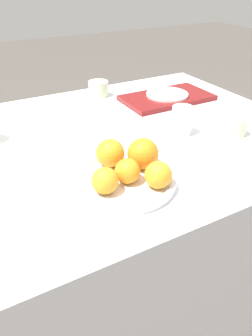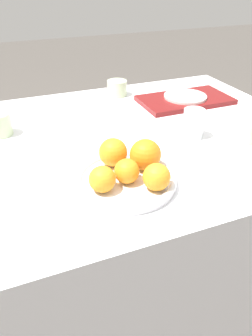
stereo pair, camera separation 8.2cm
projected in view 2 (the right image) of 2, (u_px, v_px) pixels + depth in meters
ground_plane at (129, 285)px, 1.51m from camera, size 12.00×12.00×0.00m
table at (130, 221)px, 1.31m from camera, size 1.26×0.98×0.77m
fruit_platter at (126, 180)px, 0.84m from camera, size 0.26×0.26×0.03m
orange_0 at (145, 155)px, 0.86m from camera, size 0.08×0.08×0.08m
orange_1 at (113, 152)px, 0.88m from camera, size 0.08×0.08×0.08m
orange_2 at (157, 177)px, 0.79m from camera, size 0.07×0.07×0.07m
orange_3 at (102, 179)px, 0.78m from camera, size 0.07×0.07×0.07m
orange_4 at (127, 171)px, 0.81m from camera, size 0.06×0.06×0.06m
water_glass at (193, 124)px, 1.06m from camera, size 0.07×0.07×0.10m
serving_tray at (185, 100)px, 1.35m from camera, size 0.37×0.21×0.02m
side_plate at (185, 96)px, 1.34m from camera, size 0.17×0.17×0.01m
cup_0 at (249, 132)px, 1.05m from camera, size 0.07×0.07×0.06m
cup_1 at (117, 88)px, 1.41m from camera, size 0.09×0.09×0.06m
napkin at (69, 107)px, 1.30m from camera, size 0.11×0.13×0.01m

